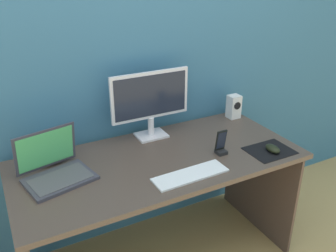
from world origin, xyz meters
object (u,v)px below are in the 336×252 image
at_px(keyboard_external, 190,175).
at_px(phone_in_dock, 221,145).
at_px(mouse, 273,149).
at_px(laptop, 55,169).
at_px(fishbowl, 49,146).
at_px(monitor, 150,101).
at_px(speaker_right, 234,107).

bearing_deg(keyboard_external, phone_in_dock, 22.85).
xyz_separation_m(keyboard_external, phone_in_dock, (0.26, 0.12, 0.04)).
height_order(mouse, phone_in_dock, phone_in_dock).
bearing_deg(laptop, keyboard_external, -26.45).
height_order(fishbowl, phone_in_dock, fishbowl).
bearing_deg(fishbowl, keyboard_external, -39.64).
xyz_separation_m(fishbowl, mouse, (1.11, -0.48, -0.06)).
distance_m(monitor, speaker_right, 0.63).
bearing_deg(fishbowl, speaker_right, 0.53).
height_order(keyboard_external, phone_in_dock, phone_in_dock).
bearing_deg(laptop, phone_in_dock, -11.56).
distance_m(laptop, phone_in_dock, 0.87).
bearing_deg(monitor, laptop, -162.16).
bearing_deg(phone_in_dock, keyboard_external, -155.76).
height_order(monitor, speaker_right, monitor).
xyz_separation_m(monitor, keyboard_external, (-0.02, -0.49, -0.23)).
bearing_deg(monitor, keyboard_external, -91.91).
distance_m(fishbowl, keyboard_external, 0.76).
distance_m(monitor, phone_in_dock, 0.48).
distance_m(fishbowl, phone_in_dock, 0.92).
height_order(monitor, keyboard_external, monitor).
bearing_deg(mouse, phone_in_dock, 159.91).
relative_size(laptop, phone_in_dock, 2.59).
distance_m(speaker_right, phone_in_dock, 0.52).
relative_size(monitor, fishbowl, 2.73).
distance_m(speaker_right, keyboard_external, 0.80).
xyz_separation_m(fishbowl, keyboard_external, (0.58, -0.48, -0.08)).
bearing_deg(fishbowl, laptop, -93.92).
xyz_separation_m(monitor, laptop, (-0.61, -0.20, -0.18)).
bearing_deg(phone_in_dock, laptop, 168.44).
height_order(monitor, mouse, monitor).
xyz_separation_m(laptop, mouse, (1.12, -0.30, -0.03)).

